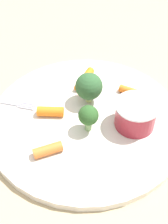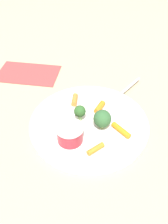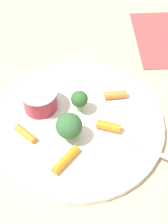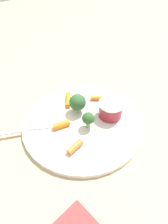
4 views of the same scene
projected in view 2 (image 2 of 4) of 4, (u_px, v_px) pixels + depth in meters
name	position (u px, v px, depth m)	size (l,w,h in m)	color
ground_plane	(89.00, 125.00, 0.63)	(2.40, 2.40, 0.00)	tan
plate	(89.00, 123.00, 0.63)	(0.30, 0.30, 0.01)	silver
sauce_cup	(70.00, 134.00, 0.56)	(0.06, 0.06, 0.04)	maroon
broccoli_floret_0	(102.00, 119.00, 0.58)	(0.04, 0.04, 0.05)	#9BB265
broccoli_floret_1	(80.00, 112.00, 0.61)	(0.03, 0.03, 0.04)	#80AB6A
carrot_stick_0	(96.00, 149.00, 0.55)	(0.01, 0.01, 0.04)	orange
carrot_stick_1	(121.00, 130.00, 0.59)	(0.01, 0.01, 0.05)	orange
carrot_stick_2	(100.00, 107.00, 0.65)	(0.02, 0.02, 0.04)	orange
carrot_stick_3	(75.00, 100.00, 0.67)	(0.01, 0.01, 0.04)	orange
fork	(124.00, 91.00, 0.71)	(0.07, 0.15, 0.00)	silver
napkin	(28.00, 73.00, 0.80)	(0.20, 0.12, 0.00)	#B13938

